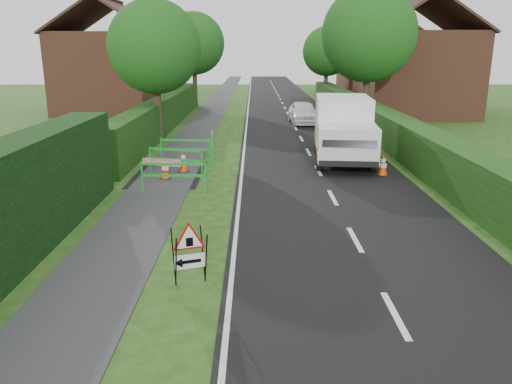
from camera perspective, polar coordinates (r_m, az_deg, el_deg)
name	(u,v)px	position (r m, az deg, el deg)	size (l,w,h in m)	color
ground	(248,350)	(7.88, -0.96, -17.64)	(120.00, 120.00, 0.00)	#1A3F12
road_surface	(283,105)	(41.86, 3.10, 9.95)	(6.00, 90.00, 0.02)	black
footpath	(216,105)	(41.91, -4.54, 9.93)	(2.00, 90.00, 0.02)	#2D2D30
hedge_west_far	(165,129)	(29.34, -10.32, 7.15)	(1.00, 24.00, 1.80)	#14380F
hedge_east	(393,148)	(23.86, 15.39, 4.84)	(1.20, 50.00, 1.50)	#14380F
house_west	(112,71)	(37.96, -16.09, 13.14)	(7.50, 7.40, 7.88)	brown
house_east_a	(415,72)	(36.27, 17.72, 12.91)	(7.50, 7.40, 7.88)	brown
house_east_b	(380,66)	(50.02, 13.94, 13.82)	(7.50, 7.40, 7.88)	brown
tree_nw	(155,47)	(25.01, -11.51, 15.92)	(4.40, 4.40, 6.70)	#2D2116
tree_ne	(369,34)	(29.26, 12.78, 17.17)	(5.20, 5.20, 7.79)	#2D2116
tree_fw	(194,44)	(40.84, -7.14, 16.49)	(4.80, 4.80, 7.24)	#2D2116
tree_fe	(327,51)	(45.01, 8.12, 15.62)	(4.20, 4.20, 6.33)	#2D2116
triangle_sign	(188,249)	(9.57, -7.81, -6.44)	(0.92, 0.92, 1.06)	black
works_van	(343,128)	(20.52, 9.96, 7.22)	(2.69, 5.69, 2.51)	silver
traffic_cone_0	(383,165)	(18.41, 14.33, 3.00)	(0.38, 0.38, 0.79)	black
traffic_cone_1	(372,153)	(20.44, 13.10, 4.34)	(0.38, 0.38, 0.79)	black
traffic_cone_2	(369,141)	(23.16, 12.78, 5.69)	(0.38, 0.38, 0.79)	black
traffic_cone_3	(165,168)	(17.71, -10.35, 2.74)	(0.38, 0.38, 0.79)	black
traffic_cone_4	(183,161)	(18.62, -8.31, 3.48)	(0.38, 0.38, 0.79)	black
ped_barrier_0	(173,173)	(15.89, -9.41, 2.15)	(2.07, 0.44, 1.00)	#1A8F2B
ped_barrier_1	(176,158)	(18.15, -9.18, 3.88)	(2.08, 0.87, 1.00)	#1A8F2B
ped_barrier_2	(186,147)	(20.04, -8.04, 5.07)	(2.09, 0.56, 1.00)	#1A8F2B
ped_barrier_3	(212,143)	(20.99, -5.00, 5.65)	(0.54, 2.08, 1.00)	#1A8F2B
redwhite_plank	(162,174)	(18.44, -10.67, 1.99)	(1.50, 0.04, 0.25)	red
hatchback_car	(303,112)	(30.96, 5.42, 9.04)	(1.59, 3.96, 1.35)	white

